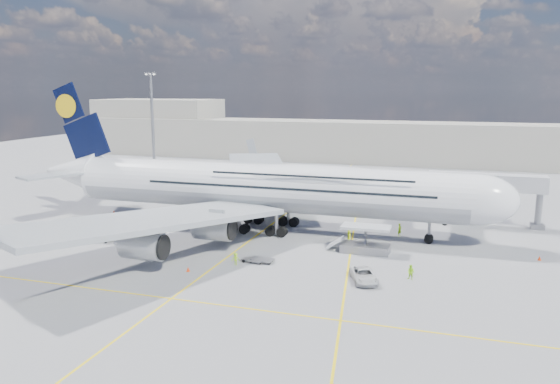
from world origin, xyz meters
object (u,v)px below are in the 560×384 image
(service_van, at_px, (364,275))
(crew_wing, at_px, (132,238))
(cone_nose, at_px, (539,258))
(baggage_tug, at_px, (149,254))
(dolly_nose_far, at_px, (261,260))
(dolly_row_c, at_px, (140,245))
(cone_wing_left_outer, at_px, (273,195))
(crew_tug, at_px, (236,259))
(cone_wing_left_inner, at_px, (242,215))
(dolly_nose_near, at_px, (253,260))
(jet_bridge, at_px, (466,185))
(catering_truck_outer, at_px, (268,176))
(dolly_back, at_px, (101,235))
(cargo_loader, at_px, (364,243))
(dolly_row_a, at_px, (114,234))
(light_mast, at_px, (153,126))
(dolly_row_b, at_px, (135,242))
(crew_van, at_px, (349,236))
(cone_wing_right_outer, at_px, (166,254))
(catering_truck_inner, at_px, (251,189))
(crew_nose, at_px, (400,230))
(airliner, at_px, (266,187))
(cone_tail, at_px, (114,212))
(cone_wing_right_inner, at_px, (188,269))
(crew_loader, at_px, (411,272))

(service_van, bearing_deg, crew_wing, 150.09)
(cone_nose, bearing_deg, baggage_tug, -162.78)
(dolly_nose_far, distance_m, cone_nose, 36.00)
(dolly_row_c, relative_size, cone_wing_left_outer, 4.85)
(crew_tug, xyz_separation_m, cone_wing_left_inner, (-8.81, 24.46, -0.53))
(dolly_nose_far, xyz_separation_m, dolly_nose_near, (-1.00, -0.35, -0.03))
(jet_bridge, bearing_deg, catering_truck_outer, 147.41)
(dolly_back, bearing_deg, cargo_loader, 9.56)
(cone_wing_left_outer, bearing_deg, dolly_row_a, -107.46)
(light_mast, height_order, crew_tug, light_mast)
(light_mast, bearing_deg, cargo_loader, -36.54)
(dolly_row_b, height_order, cone_wing_left_inner, cone_wing_left_inner)
(cone_wing_left_inner, bearing_deg, cone_nose, -13.24)
(crew_van, distance_m, cone_wing_right_outer, 25.96)
(crew_wing, relative_size, cone_nose, 3.15)
(dolly_nose_near, xyz_separation_m, cone_nose, (35.08, 11.98, -0.03))
(jet_bridge, height_order, catering_truck_inner, jet_bridge)
(dolly_row_b, distance_m, crew_nose, 38.96)
(dolly_nose_near, distance_m, crew_tug, 2.49)
(airliner, distance_m, crew_wing, 21.41)
(baggage_tug, xyz_separation_m, service_van, (27.96, 0.20, 0.08))
(service_van, xyz_separation_m, crew_van, (-4.64, 15.67, 0.14))
(catering_truck_inner, relative_size, crew_van, 3.55)
(crew_wing, bearing_deg, dolly_nose_far, -101.80)
(dolly_row_b, distance_m, cone_wing_left_inner, 21.78)
(dolly_row_b, relative_size, catering_truck_inner, 0.50)
(catering_truck_outer, height_order, cone_wing_left_outer, catering_truck_outer)
(baggage_tug, bearing_deg, cone_wing_left_inner, 103.96)
(airliner, xyz_separation_m, cone_wing_right_outer, (-8.08, -17.07, -6.59))
(dolly_row_a, distance_m, crew_van, 34.35)
(baggage_tug, distance_m, catering_truck_inner, 42.97)
(light_mast, bearing_deg, dolly_row_c, -61.60)
(dolly_back, bearing_deg, cone_tail, 118.41)
(baggage_tug, xyz_separation_m, crew_tug, (11.64, 1.27, 0.11))
(jet_bridge, distance_m, catering_truck_inner, 43.50)
(dolly_back, distance_m, catering_truck_inner, 38.69)
(dolly_row_a, height_order, crew_tug, dolly_row_a)
(service_van, bearing_deg, baggage_tug, 159.19)
(cargo_loader, relative_size, cone_wing_right_outer, 15.01)
(baggage_tug, bearing_deg, crew_van, 54.48)
(dolly_back, xyz_separation_m, cone_tail, (-8.62, 15.75, -0.69))
(cone_wing_right_inner, bearing_deg, cone_tail, 138.33)
(crew_loader, height_order, crew_tug, crew_loader)
(cone_wing_right_inner, bearing_deg, dolly_nose_near, 42.40)
(catering_truck_outer, distance_m, service_van, 64.65)
(dolly_row_b, xyz_separation_m, cone_wing_right_outer, (7.11, -3.85, -0.06))
(service_van, relative_size, cone_nose, 9.44)
(dolly_row_c, relative_size, crew_wing, 1.56)
(catering_truck_inner, bearing_deg, crew_nose, -14.54)
(airliner, bearing_deg, crew_van, -12.30)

